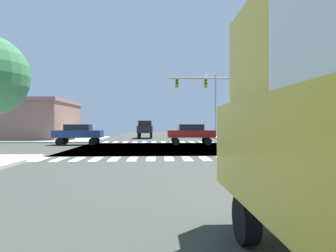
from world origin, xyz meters
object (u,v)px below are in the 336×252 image
Objects in this scene: bank_building at (10,120)px; traffic_signal_mast at (210,92)px; sedan_crossing_3 at (191,133)px; suv_queued_1 at (145,128)px; sedan_farside_2 at (78,133)px; street_lamp at (214,100)px.

traffic_signal_mast is at bearing -16.04° from bank_building.
suv_queued_1 reaches higher than sedan_crossing_3.
sedan_crossing_3 is at bearing -124.97° from traffic_signal_mast.
sedan_crossing_3 is 0.93× the size of suv_queued_1.
bank_building reaches higher than sedan_farside_2.
bank_building reaches higher than sedan_crossing_3.
street_lamp is at bearing 160.47° from sedan_crossing_3.
suv_queued_1 is at bearing -158.51° from sedan_crossing_3.
suv_queued_1 is (16.90, 1.62, -1.04)m from bank_building.
street_lamp is 14.90m from sedan_crossing_3.
bank_building is 3.87× the size of sedan_farside_2.
street_lamp is 10.36m from suv_queued_1.
traffic_signal_mast is 1.55× the size of suv_queued_1.
traffic_signal_mast reaches higher than suv_queued_1.
street_lamp is at bearing -171.05° from suv_queued_1.
bank_building is (-26.43, -3.12, -2.74)m from street_lamp.
street_lamp is at bearing 6.74° from bank_building.
street_lamp reaches higher than bank_building.
sedan_farside_2 is (11.30, -10.39, -1.32)m from bank_building.
bank_building is at bearing 163.96° from traffic_signal_mast.
sedan_crossing_3 is (21.63, -10.39, -1.32)m from bank_building.
sedan_farside_2 is at bearing -138.22° from street_lamp.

